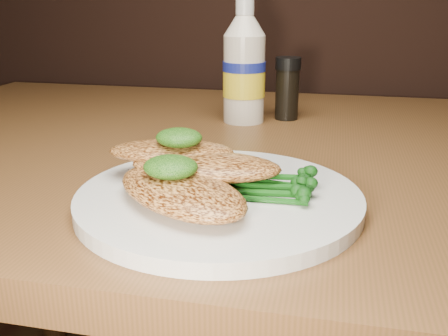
# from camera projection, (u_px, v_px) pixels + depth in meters

# --- Properties ---
(plate) EXTENTS (0.28, 0.28, 0.01)m
(plate) POSITION_uv_depth(u_px,v_px,m) (219.00, 199.00, 0.50)
(plate) COLOR silver
(plate) RESTS_ON dining_table
(chicken_front) EXTENTS (0.18, 0.17, 0.03)m
(chicken_front) POSITION_uv_depth(u_px,v_px,m) (181.00, 191.00, 0.47)
(chicken_front) COLOR #CE8641
(chicken_front) RESTS_ON plate
(chicken_mid) EXTENTS (0.16, 0.08, 0.02)m
(chicken_mid) POSITION_uv_depth(u_px,v_px,m) (206.00, 166.00, 0.51)
(chicken_mid) COLOR #CE8641
(chicken_mid) RESTS_ON plate
(chicken_back) EXTENTS (0.14, 0.08, 0.02)m
(chicken_back) POSITION_uv_depth(u_px,v_px,m) (171.00, 151.00, 0.54)
(chicken_back) COLOR #CE8641
(chicken_back) RESTS_ON plate
(pesto_front) EXTENTS (0.06, 0.06, 0.02)m
(pesto_front) POSITION_uv_depth(u_px,v_px,m) (171.00, 167.00, 0.47)
(pesto_front) COLOR black
(pesto_front) RESTS_ON chicken_front
(pesto_back) EXTENTS (0.06, 0.06, 0.02)m
(pesto_back) POSITION_uv_depth(u_px,v_px,m) (179.00, 138.00, 0.53)
(pesto_back) COLOR black
(pesto_back) RESTS_ON chicken_back
(broccolini_bundle) EXTENTS (0.17, 0.15, 0.02)m
(broccolini_bundle) POSITION_uv_depth(u_px,v_px,m) (257.00, 182.00, 0.50)
(broccolini_bundle) COLOR #114B10
(broccolini_bundle) RESTS_ON plate
(mayo_bottle) EXTENTS (0.07, 0.07, 0.19)m
(mayo_bottle) POSITION_uv_depth(u_px,v_px,m) (244.00, 62.00, 0.81)
(mayo_bottle) COLOR beige
(mayo_bottle) RESTS_ON dining_table
(pepper_grinder) EXTENTS (0.05, 0.05, 0.10)m
(pepper_grinder) POSITION_uv_depth(u_px,v_px,m) (287.00, 89.00, 0.84)
(pepper_grinder) COLOR black
(pepper_grinder) RESTS_ON dining_table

